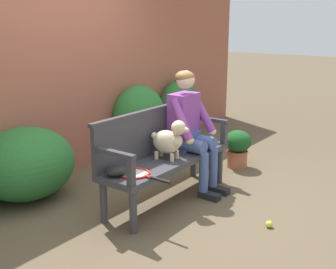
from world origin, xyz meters
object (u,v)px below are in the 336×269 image
(baseball_glove, at_px, (117,171))
(tennis_ball, at_px, (269,224))
(garden_bench, at_px, (168,163))
(tennis_racket, at_px, (137,174))
(potted_plant, at_px, (238,147))
(person_seated, at_px, (190,126))
(dog_on_bench, at_px, (170,139))

(baseball_glove, bearing_deg, tennis_ball, -28.65)
(garden_bench, bearing_deg, tennis_racket, -172.83)
(garden_bench, bearing_deg, potted_plant, -3.86)
(person_seated, bearing_deg, garden_bench, 178.12)
(baseball_glove, relative_size, potted_plant, 0.45)
(garden_bench, distance_m, person_seated, 0.51)
(tennis_racket, bearing_deg, dog_on_bench, 2.96)
(garden_bench, relative_size, person_seated, 1.27)
(garden_bench, relative_size, dog_on_bench, 4.03)
(baseball_glove, height_order, potted_plant, baseball_glove)
(person_seated, distance_m, potted_plant, 1.12)
(person_seated, relative_size, tennis_racket, 2.40)
(baseball_glove, bearing_deg, dog_on_bench, 19.92)
(garden_bench, relative_size, tennis_racket, 3.05)
(garden_bench, distance_m, tennis_racket, 0.60)
(baseball_glove, height_order, tennis_ball, baseball_glove)
(garden_bench, relative_size, potted_plant, 3.47)
(garden_bench, bearing_deg, tennis_ball, -87.34)
(person_seated, bearing_deg, tennis_ball, -106.57)
(garden_bench, xyz_separation_m, dog_on_bench, (-0.03, -0.05, 0.27))
(tennis_racket, distance_m, baseball_glove, 0.19)
(garden_bench, xyz_separation_m, tennis_racket, (-0.59, -0.07, 0.07))
(dog_on_bench, height_order, potted_plant, dog_on_bench)
(garden_bench, height_order, tennis_racket, tennis_racket)
(potted_plant, bearing_deg, dog_on_bench, 178.03)
(person_seated, distance_m, baseball_glove, 1.12)
(garden_bench, xyz_separation_m, tennis_ball, (0.05, -1.14, -0.38))
(person_seated, relative_size, dog_on_bench, 3.18)
(potted_plant, bearing_deg, baseball_glove, 175.81)
(dog_on_bench, xyz_separation_m, tennis_ball, (0.08, -1.09, -0.66))
(garden_bench, relative_size, tennis_ball, 25.95)
(baseball_glove, bearing_deg, potted_plant, 24.52)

